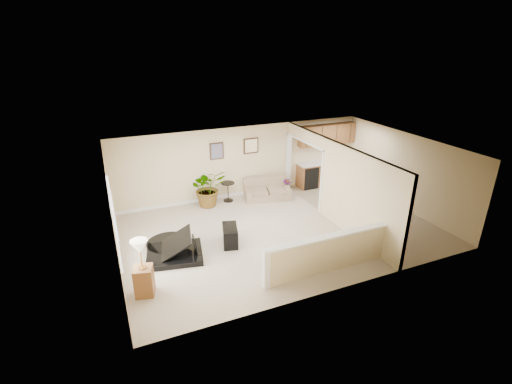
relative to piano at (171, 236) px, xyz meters
name	(u,v)px	position (x,y,z in m)	size (l,w,h in m)	color
floor	(280,230)	(3.20, 0.06, -0.56)	(9.00, 9.00, 0.00)	#BFAC94
back_wall	(243,162)	(3.20, 3.06, 0.69)	(9.00, 0.04, 2.50)	beige
front_wall	(344,241)	(3.20, -2.94, 0.69)	(9.00, 0.04, 2.50)	beige
left_wall	(113,220)	(-1.30, 0.06, 0.69)	(0.04, 6.00, 2.50)	beige
right_wall	(404,171)	(7.70, 0.06, 0.69)	(0.04, 6.00, 2.50)	beige
ceiling	(282,149)	(3.20, 0.06, 1.94)	(9.00, 6.00, 0.04)	silver
kitchen_vinyl	(366,212)	(6.35, 0.06, -0.55)	(2.70, 6.00, 0.01)	gray
interior_partition	(330,181)	(5.00, 0.31, 0.66)	(0.18, 5.99, 2.50)	beige
pony_half_wall	(326,253)	(3.27, -2.24, -0.04)	(3.42, 0.22, 1.00)	beige
left_window	(114,221)	(-1.29, -0.44, 0.89)	(0.05, 2.15, 1.45)	white
wall_art_left	(217,151)	(2.25, 3.03, 1.19)	(0.48, 0.04, 0.58)	#392214
wall_mirror	(251,146)	(3.50, 3.03, 1.24)	(0.55, 0.04, 0.55)	#392214
kitchen_cabinets	(324,163)	(6.39, 2.79, 0.31)	(2.36, 0.65, 2.33)	brown
piano	(171,236)	(0.00, 0.00, 0.00)	(1.84, 1.87, 1.34)	black
piano_bench	(230,235)	(1.59, -0.08, -0.30)	(0.39, 0.78, 0.52)	black
loveseat	(267,188)	(3.87, 2.49, -0.21)	(1.80, 1.27, 0.91)	tan
accent_table	(228,189)	(2.49, 2.71, -0.12)	(0.47, 0.47, 0.68)	black
palm_plant	(208,188)	(1.77, 2.62, 0.07)	(1.19, 1.04, 1.29)	black
small_plant	(287,188)	(4.63, 2.41, -0.30)	(0.42, 0.42, 0.60)	black
lamp_stand	(143,272)	(-0.87, -1.41, 0.02)	(0.49, 0.49, 1.36)	brown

